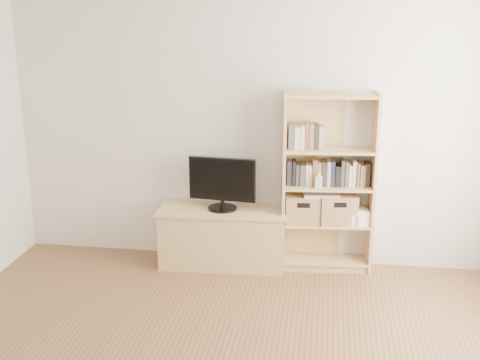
% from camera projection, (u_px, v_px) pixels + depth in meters
% --- Properties ---
extents(back_wall, '(4.50, 0.02, 2.60)m').
position_uv_depth(back_wall, '(256.00, 124.00, 5.43)').
color(back_wall, silver).
rests_on(back_wall, floor).
extents(tv_stand, '(1.16, 0.49, 0.52)m').
position_uv_depth(tv_stand, '(223.00, 238.00, 5.56)').
color(tv_stand, tan).
rests_on(tv_stand, floor).
extents(bookshelf, '(0.84, 0.36, 1.62)m').
position_uv_depth(bookshelf, '(328.00, 183.00, 5.34)').
color(bookshelf, tan).
rests_on(bookshelf, floor).
extents(television, '(0.61, 0.11, 0.48)m').
position_uv_depth(television, '(222.00, 184.00, 5.41)').
color(television, black).
rests_on(television, tv_stand).
extents(books_row_mid, '(0.88, 0.22, 0.23)m').
position_uv_depth(books_row_mid, '(328.00, 172.00, 5.33)').
color(books_row_mid, '#212030').
rests_on(books_row_mid, bookshelf).
extents(books_row_upper, '(0.39, 0.18, 0.20)m').
position_uv_depth(books_row_upper, '(309.00, 137.00, 5.25)').
color(books_row_upper, '#212030').
rests_on(books_row_upper, bookshelf).
extents(baby_monitor, '(0.06, 0.05, 0.11)m').
position_uv_depth(baby_monitor, '(319.00, 182.00, 5.25)').
color(baby_monitor, white).
rests_on(baby_monitor, bookshelf).
extents(basket_left, '(0.33, 0.28, 0.25)m').
position_uv_depth(basket_left, '(303.00, 208.00, 5.41)').
color(basket_left, olive).
rests_on(basket_left, bookshelf).
extents(basket_right, '(0.36, 0.31, 0.27)m').
position_uv_depth(basket_right, '(338.00, 208.00, 5.39)').
color(basket_right, olive).
rests_on(basket_right, bookshelf).
extents(laptop, '(0.34, 0.26, 0.02)m').
position_uv_depth(laptop, '(321.00, 194.00, 5.36)').
color(laptop, silver).
rests_on(laptop, basket_left).
extents(magazine_stack, '(0.22, 0.27, 0.11)m').
position_uv_depth(magazine_stack, '(358.00, 216.00, 5.41)').
color(magazine_stack, silver).
rests_on(magazine_stack, bookshelf).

